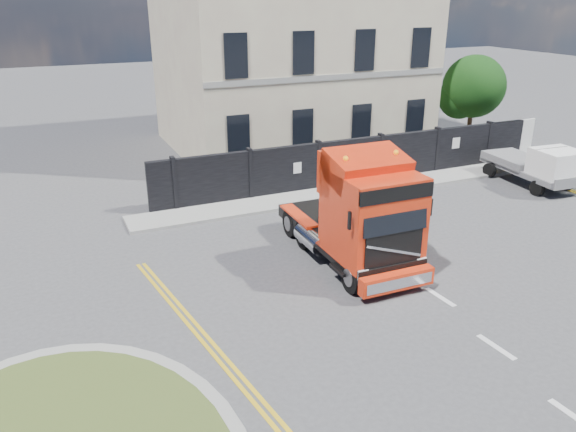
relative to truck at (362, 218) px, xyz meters
name	(u,v)px	position (x,y,z in m)	size (l,w,h in m)	color
ground	(337,314)	(-1.89, -2.08, -1.58)	(120.00, 120.00, 0.00)	#424244
hoarding_fence	(371,160)	(4.66, 6.92, -0.58)	(18.80, 0.25, 2.00)	black
georgian_building	(288,33)	(4.11, 14.42, 4.19)	(12.30, 10.30, 12.80)	beige
tree	(470,89)	(12.48, 10.02, 1.47)	(3.20, 3.20, 4.80)	#382619
pavement_far	(370,188)	(4.11, 6.02, -1.52)	(20.00, 1.60, 0.12)	gray
truck	(362,218)	(0.00, 0.00, 0.00)	(2.31, 5.92, 3.53)	black
flatbed_pickup	(545,167)	(10.76, 3.12, -0.61)	(2.06, 4.46, 1.80)	slate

